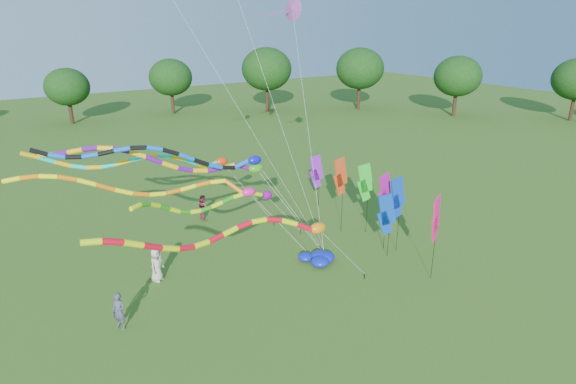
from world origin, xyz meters
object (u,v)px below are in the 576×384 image
tube_kite_red (244,233)px  person_a (157,265)px  tube_kite_orange (164,187)px  blue_nylon_heap (315,257)px  person_b (119,311)px  person_c (203,207)px

tube_kite_red → person_a: tube_kite_red is taller
tube_kite_orange → blue_nylon_heap: size_ratio=8.19×
blue_nylon_heap → person_a: 8.64m
tube_kite_red → person_b: 6.51m
blue_nylon_heap → person_b: (-10.90, -0.37, 0.59)m
blue_nylon_heap → tube_kite_orange: bearing=157.5°
tube_kite_orange → person_a: size_ratio=7.59×
tube_kite_red → person_a: bearing=115.6°
blue_nylon_heap → person_a: person_a is taller
tube_kite_orange → person_c: bearing=70.5°
person_b → tube_kite_orange: bearing=95.2°
person_a → person_b: person_a is taller
person_c → person_b: bearing=141.4°
person_c → tube_kite_orange: bearing=145.5°
person_a → person_b: (-2.76, -3.19, -0.04)m
tube_kite_orange → person_a: tube_kite_orange is taller
tube_kite_red → person_b: size_ratio=7.53×
tube_kite_orange → person_b: size_ratio=7.92×
person_a → tube_kite_orange: bearing=-25.0°
tube_kite_red → person_a: 6.80m
person_c → blue_nylon_heap: bearing=-161.1°
person_b → tube_kite_red: bearing=28.0°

